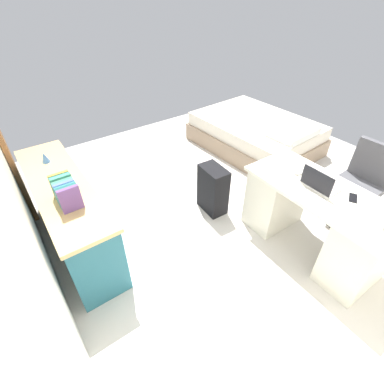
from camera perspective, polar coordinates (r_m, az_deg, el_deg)
name	(u,v)px	position (r m, az deg, el deg)	size (l,w,h in m)	color
ground_plane	(233,202)	(3.68, 8.26, -2.09)	(5.40, 5.40, 0.00)	beige
desk	(314,219)	(3.09, 23.37, -5.01)	(1.45, 0.69, 0.75)	silver
office_chair	(357,189)	(3.68, 30.33, 0.59)	(0.52, 0.52, 0.94)	black
credenza	(70,214)	(3.15, -23.35, -4.12)	(1.80, 0.48, 0.78)	#235B6B
bed	(256,134)	(4.86, 12.68, 11.39)	(1.97, 1.50, 0.58)	gray
suitcase_black	(213,190)	(3.37, 4.23, 0.50)	(0.36, 0.22, 0.59)	black
laptop	(319,184)	(2.86, 24.28, 1.54)	(0.31, 0.23, 0.21)	silver
computer_mouse	(299,172)	(3.02, 20.69, 3.72)	(0.06, 0.10, 0.03)	white
cell_phone_near_laptop	(353,198)	(2.90, 29.70, -1.04)	(0.07, 0.14, 0.01)	black
book_row	(66,191)	(2.60, -24.08, 0.12)	(0.31, 0.17, 0.23)	#624180
figurine_small	(45,158)	(3.30, -27.54, 6.18)	(0.08, 0.08, 0.11)	#4C7FBF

